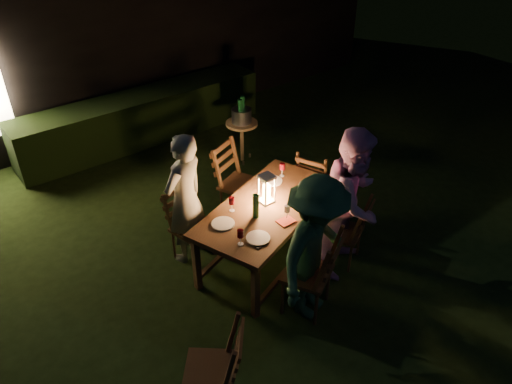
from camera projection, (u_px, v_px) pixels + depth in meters
garden_envelope at (100, 10)px, 9.47m from camera, size 40.00×40.00×3.20m
dining_table at (268, 211)px, 5.62m from camera, size 2.05×1.49×0.77m
chair_near_left at (308, 285)px, 5.17m from camera, size 0.65×0.67×1.06m
chair_near_right at (344, 241)px, 5.82m from camera, size 0.56×0.58×0.92m
chair_far_left at (192, 237)px, 5.88m from camera, size 0.50×0.53×0.93m
chair_far_right at (239, 194)px, 6.56m from camera, size 0.63×0.65×1.06m
chair_end at (315, 190)px, 6.70m from camera, size 0.58×0.57×0.95m
chair_spare at (213, 382)px, 4.25m from camera, size 0.63×0.63×0.97m
person_house_side at (185, 199)px, 5.61m from camera, size 0.69×0.56×1.62m
person_opp_right at (353, 201)px, 5.46m from camera, size 1.02×0.91×1.75m
person_opp_left at (315, 250)px, 4.87m from camera, size 1.20×0.93×1.64m
lantern at (267, 190)px, 5.55m from camera, size 0.16×0.16×0.35m
plate_far_left at (223, 224)px, 5.29m from camera, size 0.25×0.25×0.01m
plate_near_left at (258, 238)px, 5.09m from camera, size 0.25×0.25×0.01m
plate_far_right at (272, 181)px, 5.98m from camera, size 0.25×0.25×0.01m
plate_near_right at (304, 192)px, 5.79m from camera, size 0.25×0.25×0.01m
wineglass_a at (232, 204)px, 5.44m from camera, size 0.06×0.06×0.18m
wineglass_b at (240, 237)px, 4.97m from camera, size 0.06×0.06×0.18m
wineglass_c at (303, 194)px, 5.61m from camera, size 0.06×0.06×0.18m
wineglass_d at (282, 170)px, 6.04m from camera, size 0.06×0.06×0.18m
wineglass_e at (287, 212)px, 5.32m from camera, size 0.06×0.06×0.18m
bottle_table at (256, 206)px, 5.32m from camera, size 0.07×0.07×0.28m
napkin_left at (286, 221)px, 5.32m from camera, size 0.18×0.14×0.01m
napkin_right at (314, 190)px, 5.82m from camera, size 0.18×0.14×0.01m
phone at (261, 245)px, 5.01m from camera, size 0.14×0.07×0.01m
side_table at (242, 127)px, 7.61m from camera, size 0.49×0.49×0.66m
ice_bucket at (242, 116)px, 7.50m from camera, size 0.30×0.30×0.22m
bottle_bucket_a at (240, 114)px, 7.43m from camera, size 0.07×0.07×0.32m
bottle_bucket_b at (243, 111)px, 7.53m from camera, size 0.07×0.07×0.32m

